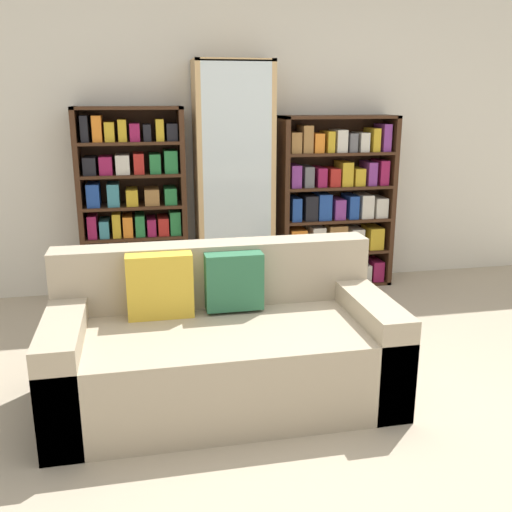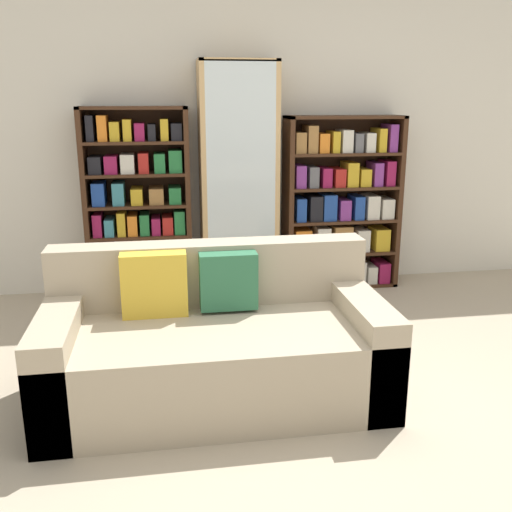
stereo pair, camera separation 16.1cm
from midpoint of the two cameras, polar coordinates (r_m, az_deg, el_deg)
The scene contains 7 objects.
ground_plane at distance 3.03m, azimuth 6.20°, elevation -16.87°, with size 16.00×16.00×0.00m, color tan.
wall_back at distance 4.96m, azimuth -2.16°, elevation 12.45°, with size 6.25×0.06×2.70m.
couch at distance 3.20m, azimuth -4.90°, elevation -9.04°, with size 1.83×0.90×0.81m.
bookshelf_left at distance 4.76m, azimuth -13.17°, elevation 4.60°, with size 0.85×0.32×1.55m.
display_cabinet at distance 4.76m, azimuth -3.22°, elevation 7.58°, with size 0.63×0.36×1.91m.
bookshelf_right at distance 5.02m, azimuth 7.01°, elevation 4.99°, with size 0.99×0.32×1.47m.
wine_bottle at distance 4.18m, azimuth 6.15°, elevation -4.88°, with size 0.08×0.08×0.40m.
Camera 1 is at (-0.90, -2.41, 1.62)m, focal length 40.00 mm.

